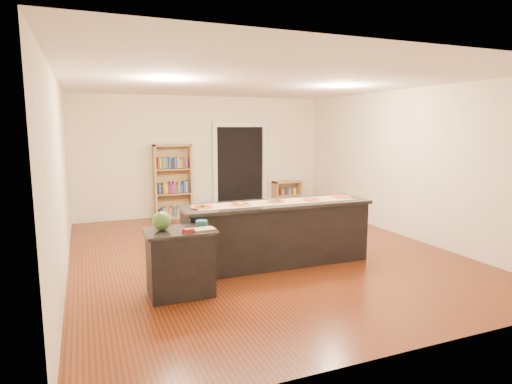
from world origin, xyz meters
name	(u,v)px	position (x,y,z in m)	size (l,w,h in m)	color
room	(261,170)	(0.00, 0.00, 1.40)	(6.00, 7.00, 2.80)	#ECE1C6
doorway	(240,163)	(0.90, 3.46, 1.20)	(1.40, 0.09, 2.21)	black
kitchen_island	(277,233)	(0.00, -0.65, 0.48)	(2.91, 0.79, 0.96)	black
side_counter	(180,262)	(-1.64, -1.32, 0.42)	(0.85, 0.62, 0.84)	black
bookshelf	(173,182)	(-0.80, 3.30, 0.85)	(0.85, 0.30, 1.70)	tan
low_shelf	(287,195)	(2.11, 3.30, 0.36)	(0.72, 0.31, 0.72)	tan
waste_bin	(206,209)	(-0.08, 3.16, 0.18)	(0.24, 0.24, 0.35)	#64ADE0
kraft_paper	(277,202)	(0.00, -0.64, 0.96)	(2.53, 0.45, 0.00)	tan
watermelon	(162,221)	(-1.84, -1.26, 0.96)	(0.23, 0.23, 0.23)	#144214
cutting_board	(204,229)	(-1.36, -1.44, 0.85)	(0.26, 0.18, 0.02)	tan
package_red	(188,231)	(-1.57, -1.49, 0.86)	(0.12, 0.09, 0.04)	maroon
package_teal	(202,223)	(-1.32, -1.17, 0.87)	(0.15, 0.15, 0.06)	#195966
pizza_a	(202,207)	(-1.17, -0.64, 0.97)	(0.33, 0.33, 0.02)	#BC8D48
pizza_b	(241,204)	(-0.58, -0.63, 0.97)	(0.32, 0.32, 0.02)	#BC8D48
pizza_c	(276,201)	(0.00, -0.61, 0.97)	(0.29, 0.29, 0.02)	#BC8D48
pizza_d	(311,199)	(0.58, -0.67, 0.97)	(0.30, 0.30, 0.02)	#BC8D48
pizza_e	(341,197)	(1.16, -0.61, 0.97)	(0.34, 0.34, 0.02)	#BC8D48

